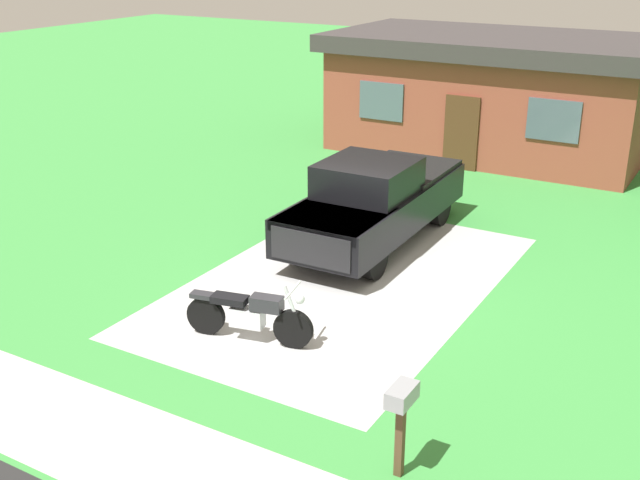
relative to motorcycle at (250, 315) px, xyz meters
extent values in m
plane|color=#3B8F3E|center=(0.24, 2.78, -0.47)|extent=(80.00, 80.00, 0.00)
cube|color=#AFAFAF|center=(0.24, 2.78, -0.47)|extent=(5.17, 8.21, 0.01)
cube|color=#B8B8B2|center=(0.24, -3.22, -0.47)|extent=(36.00, 1.80, 0.01)
cylinder|color=black|center=(0.74, 0.16, -0.14)|extent=(0.67, 0.26, 0.66)
cylinder|color=black|center=(-0.77, -0.17, -0.14)|extent=(0.67, 0.26, 0.66)
cube|color=silver|center=(-0.04, -0.01, -0.05)|extent=(0.60, 0.37, 0.32)
cube|color=#28282D|center=(0.30, 0.07, 0.25)|extent=(0.56, 0.36, 0.24)
cube|color=black|center=(-0.33, -0.07, 0.23)|extent=(0.65, 0.40, 0.12)
cube|color=#28282D|center=(-0.77, -0.17, 0.23)|extent=(0.51, 0.30, 0.08)
cylinder|color=silver|center=(0.74, 0.16, 0.23)|extent=(0.34, 0.13, 0.77)
cylinder|color=silver|center=(0.74, 0.16, 0.55)|extent=(0.19, 0.69, 0.04)
sphere|color=silver|center=(0.86, 0.19, 0.41)|extent=(0.16, 0.16, 0.16)
cylinder|color=black|center=(0.62, 3.27, -0.05)|extent=(0.31, 0.84, 0.84)
cylinder|color=black|center=(-1.02, 3.25, -0.05)|extent=(0.31, 0.84, 0.84)
cylinder|color=black|center=(0.56, 6.77, -0.05)|extent=(0.31, 0.84, 0.84)
cylinder|color=black|center=(-1.08, 6.75, -0.05)|extent=(0.31, 0.84, 0.84)
cube|color=black|center=(-0.23, 5.06, 0.33)|extent=(2.09, 5.63, 0.80)
cube|color=black|center=(-0.20, 3.21, 0.63)|extent=(1.93, 1.93, 0.20)
cube|color=black|center=(-0.23, 4.66, 1.08)|extent=(1.83, 1.93, 0.70)
cube|color=#3F4C56|center=(-0.21, 3.86, 0.98)|extent=(1.70, 0.19, 0.60)
cube|color=black|center=(-0.26, 6.61, 0.58)|extent=(1.94, 2.43, 0.50)
cube|color=black|center=(-0.19, 2.28, 0.33)|extent=(1.70, 0.13, 0.64)
cube|color=#4C3823|center=(3.58, -1.90, 0.08)|extent=(0.10, 0.10, 1.10)
cube|color=gray|center=(3.58, -1.90, 0.68)|extent=(0.26, 0.48, 0.22)
cube|color=brown|center=(-0.66, 13.85, 1.03)|extent=(9.00, 5.00, 3.00)
cube|color=#383333|center=(-0.66, 13.85, 2.78)|extent=(9.60, 5.60, 0.50)
cube|color=#4C2D19|center=(-0.66, 11.32, 0.58)|extent=(1.00, 0.08, 2.10)
cube|color=#4C5966|center=(-3.18, 11.32, 1.23)|extent=(1.40, 0.06, 1.10)
cube|color=#4C5966|center=(1.86, 11.32, 1.23)|extent=(1.40, 0.06, 1.10)
camera|label=1|loc=(6.74, -9.28, 5.79)|focal=43.78mm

